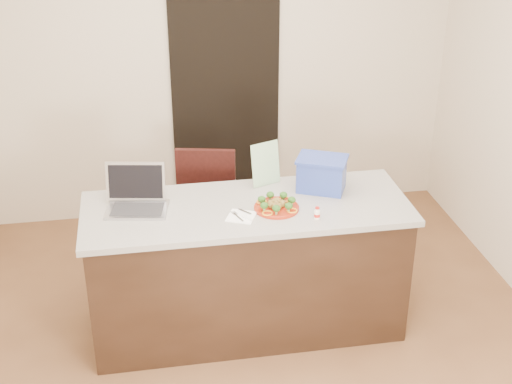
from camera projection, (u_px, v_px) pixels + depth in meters
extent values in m
plane|color=brown|center=(254.00, 348.00, 4.66)|extent=(4.00, 4.00, 0.00)
plane|color=beige|center=(212.00, 61.00, 5.82)|extent=(4.00, 0.00, 4.00)
cube|color=black|center=(226.00, 102.00, 5.97)|extent=(0.90, 0.02, 2.00)
cube|color=black|center=(247.00, 270.00, 4.68)|extent=(2.00, 0.70, 0.88)
cube|color=beige|center=(247.00, 209.00, 4.48)|extent=(2.06, 0.76, 0.04)
cylinder|color=maroon|center=(277.00, 208.00, 4.43)|extent=(0.28, 0.28, 0.02)
torus|color=maroon|center=(277.00, 207.00, 4.42)|extent=(0.28, 0.28, 0.01)
sphere|color=brown|center=(277.00, 204.00, 4.41)|extent=(0.04, 0.04, 0.04)
sphere|color=brown|center=(282.00, 204.00, 4.41)|extent=(0.04, 0.04, 0.04)
sphere|color=brown|center=(281.00, 202.00, 4.43)|extent=(0.04, 0.04, 0.04)
sphere|color=brown|center=(279.00, 201.00, 4.44)|extent=(0.04, 0.04, 0.04)
sphere|color=brown|center=(275.00, 201.00, 4.44)|extent=(0.04, 0.04, 0.04)
sphere|color=brown|center=(272.00, 202.00, 4.43)|extent=(0.04, 0.04, 0.04)
sphere|color=brown|center=(271.00, 204.00, 4.41)|extent=(0.04, 0.04, 0.04)
sphere|color=brown|center=(272.00, 205.00, 4.40)|extent=(0.04, 0.04, 0.04)
sphere|color=brown|center=(274.00, 206.00, 4.38)|extent=(0.04, 0.04, 0.04)
sphere|color=brown|center=(278.00, 206.00, 4.38)|extent=(0.04, 0.04, 0.04)
ellipsoid|color=#1C4311|center=(262.00, 199.00, 4.43)|extent=(0.05, 0.05, 0.04)
ellipsoid|color=#1C4311|center=(264.00, 205.00, 4.35)|extent=(0.05, 0.05, 0.04)
ellipsoid|color=#1C4311|center=(276.00, 208.00, 4.32)|extent=(0.05, 0.05, 0.04)
ellipsoid|color=#1C4311|center=(289.00, 206.00, 4.35)|extent=(0.05, 0.05, 0.04)
ellipsoid|color=#1C4311|center=(292.00, 200.00, 4.42)|extent=(0.05, 0.05, 0.04)
ellipsoid|color=#1C4311|center=(283.00, 195.00, 4.48)|extent=(0.05, 0.05, 0.04)
ellipsoid|color=#1C4311|center=(270.00, 195.00, 4.48)|extent=(0.05, 0.05, 0.04)
torus|color=orange|center=(262.00, 202.00, 4.47)|extent=(0.07, 0.07, 0.01)
torus|color=orange|center=(267.00, 213.00, 4.34)|extent=(0.07, 0.07, 0.01)
torus|color=orange|center=(292.00, 211.00, 4.37)|extent=(0.07, 0.07, 0.01)
torus|color=orange|center=(285.00, 199.00, 4.50)|extent=(0.07, 0.07, 0.01)
cube|color=white|center=(241.00, 216.00, 4.34)|extent=(0.21, 0.21, 0.01)
cube|color=#AEADB2|center=(238.00, 217.00, 4.31)|extent=(0.05, 0.11, 0.00)
cube|color=#AEADB2|center=(237.00, 213.00, 4.37)|extent=(0.04, 0.05, 0.00)
cube|color=white|center=(247.00, 218.00, 4.30)|extent=(0.06, 0.07, 0.01)
cube|color=#AEADB2|center=(245.00, 211.00, 4.38)|extent=(0.08, 0.09, 0.00)
cylinder|color=white|center=(317.00, 215.00, 4.30)|extent=(0.04, 0.04, 0.06)
cylinder|color=white|center=(317.00, 210.00, 4.29)|extent=(0.02, 0.02, 0.01)
cylinder|color=red|center=(317.00, 208.00, 4.28)|extent=(0.03, 0.03, 0.01)
cylinder|color=red|center=(317.00, 215.00, 4.31)|extent=(0.04, 0.04, 0.02)
cube|color=#B1B1B6|center=(138.00, 209.00, 4.41)|extent=(0.41, 0.32, 0.02)
cube|color=#B1B1B6|center=(135.00, 181.00, 4.46)|extent=(0.38, 0.13, 0.25)
cube|color=black|center=(135.00, 182.00, 4.46)|extent=(0.34, 0.11, 0.21)
cube|color=#262628|center=(137.00, 209.00, 4.39)|extent=(0.34, 0.23, 0.00)
cube|color=white|center=(266.00, 164.00, 4.68)|extent=(0.21, 0.12, 0.29)
cube|color=#293D95|center=(322.00, 175.00, 4.63)|extent=(0.36, 0.31, 0.21)
cube|color=#293D95|center=(322.00, 159.00, 4.58)|extent=(0.38, 0.34, 0.02)
cube|color=#33110F|center=(210.00, 226.00, 5.17)|extent=(0.52, 0.52, 0.04)
cube|color=#33110F|center=(206.00, 181.00, 5.22)|extent=(0.43, 0.13, 0.50)
cylinder|color=#33110F|center=(188.00, 269.00, 5.08)|extent=(0.04, 0.04, 0.47)
cylinder|color=#33110F|center=(239.00, 264.00, 5.14)|extent=(0.04, 0.04, 0.47)
cylinder|color=#33110F|center=(184.00, 243.00, 5.41)|extent=(0.04, 0.04, 0.47)
cylinder|color=#33110F|center=(232.00, 238.00, 5.46)|extent=(0.04, 0.04, 0.47)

